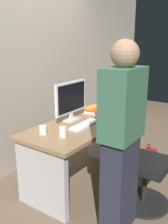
{
  "coord_description": "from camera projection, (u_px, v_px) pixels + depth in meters",
  "views": [
    {
      "loc": [
        -2.17,
        -1.57,
        1.63
      ],
      "look_at": [
        0.0,
        -0.05,
        0.87
      ],
      "focal_mm": 40.43,
      "sensor_mm": 36.0,
      "label": 1
    }
  ],
  "objects": [
    {
      "name": "ground_plane",
      "position": [
        81.0,
        181.0,
        3.02
      ],
      "size": [
        9.0,
        9.0,
        0.0
      ],
      "primitive_type": "plane",
      "color": "brown"
    },
    {
      "name": "wall_back",
      "position": [
        22.0,
        51.0,
        3.1
      ],
      "size": [
        6.4,
        0.1,
        3.0
      ],
      "primitive_type": "cube",
      "color": "#9E9384",
      "rests_on": "ground"
    },
    {
      "name": "desk",
      "position": [
        80.0,
        143.0,
        2.88
      ],
      "size": [
        1.41,
        0.7,
        0.72
      ],
      "color": "#93704C",
      "rests_on": "ground"
    },
    {
      "name": "office_chair",
      "position": [
        140.0,
        164.0,
        2.53
      ],
      "size": [
        0.52,
        0.52,
        0.94
      ],
      "color": "black",
      "rests_on": "ground"
    },
    {
      "name": "person_at_desk",
      "position": [
        121.0,
        139.0,
        2.07
      ],
      "size": [
        0.4,
        0.24,
        1.64
      ],
      "color": "#262838",
      "rests_on": "ground"
    },
    {
      "name": "monitor",
      "position": [
        71.0,
        99.0,
        2.89
      ],
      "size": [
        0.54,
        0.14,
        0.46
      ],
      "color": "silver",
      "rests_on": "desk"
    },
    {
      "name": "keyboard",
      "position": [
        85.0,
        125.0,
        2.78
      ],
      "size": [
        0.43,
        0.14,
        0.02
      ],
      "primitive_type": "cube",
      "rotation": [
        0.0,
        0.0,
        0.03
      ],
      "color": "white",
      "rests_on": "desk"
    },
    {
      "name": "mouse",
      "position": [
        98.0,
        118.0,
        2.99
      ],
      "size": [
        0.06,
        0.1,
        0.03
      ],
      "primitive_type": "ellipsoid",
      "color": "black",
      "rests_on": "desk"
    },
    {
      "name": "cup_near_keyboard",
      "position": [
        63.0,
        132.0,
        2.44
      ],
      "size": [
        0.07,
        0.07,
        0.1
      ],
      "primitive_type": "cylinder",
      "color": "silver",
      "rests_on": "desk"
    },
    {
      "name": "cup_by_monitor",
      "position": [
        43.0,
        130.0,
        2.52
      ],
      "size": [
        0.07,
        0.07,
        0.09
      ],
      "primitive_type": "cylinder",
      "color": "white",
      "rests_on": "desk"
    },
    {
      "name": "book_stack",
      "position": [
        93.0,
        109.0,
        3.28
      ],
      "size": [
        0.22,
        0.2,
        0.08
      ],
      "color": "white",
      "rests_on": "desk"
    },
    {
      "name": "cell_phone",
      "position": [
        117.0,
        116.0,
        3.1
      ],
      "size": [
        0.09,
        0.15,
        0.01
      ],
      "primitive_type": "cube",
      "rotation": [
        0.0,
        0.0,
        -0.15
      ],
      "color": "black",
      "rests_on": "desk"
    },
    {
      "name": "handbag",
      "position": [
        147.0,
        161.0,
        3.22
      ],
      "size": [
        0.34,
        0.14,
        0.38
      ],
      "color": "maroon",
      "rests_on": "ground"
    }
  ]
}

